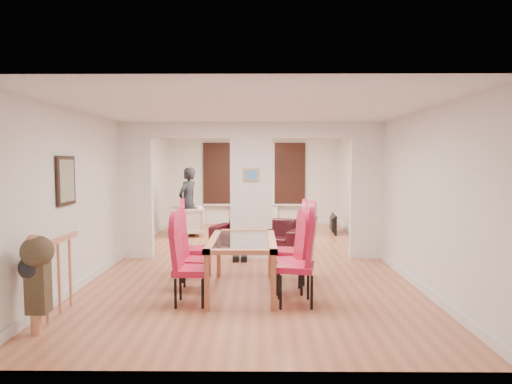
{
  "coord_description": "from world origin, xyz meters",
  "views": [
    {
      "loc": [
        0.15,
        -8.17,
        1.86
      ],
      "look_at": [
        0.09,
        0.6,
        1.23
      ],
      "focal_mm": 30.0,
      "sensor_mm": 36.0,
      "label": 1
    }
  ],
  "objects_px": {
    "dining_chair_lb": "(194,256)",
    "television": "(331,224)",
    "bottle": "(263,222)",
    "armchair": "(187,221)",
    "dining_chair_ra": "(295,260)",
    "dining_chair_rc": "(290,246)",
    "coffee_table": "(258,231)",
    "dining_chair_rb": "(289,256)",
    "dining_chair_lc": "(196,245)",
    "sofa": "(258,232)",
    "dining_table": "(243,265)",
    "bowl": "(249,226)",
    "person": "(188,202)",
    "dining_chair_la": "(191,264)"
  },
  "relations": [
    {
      "from": "dining_chair_lb",
      "to": "television",
      "type": "relative_size",
      "value": 1.18
    },
    {
      "from": "bottle",
      "to": "armchair",
      "type": "bearing_deg",
      "value": 176.22
    },
    {
      "from": "dining_chair_ra",
      "to": "dining_chair_rc",
      "type": "xyz_separation_m",
      "value": [
        0.02,
        1.02,
        -0.03
      ]
    },
    {
      "from": "armchair",
      "to": "coffee_table",
      "type": "height_order",
      "value": "armchair"
    },
    {
      "from": "dining_chair_ra",
      "to": "dining_chair_rb",
      "type": "height_order",
      "value": "dining_chair_ra"
    },
    {
      "from": "dining_chair_lc",
      "to": "sofa",
      "type": "relative_size",
      "value": 0.55
    },
    {
      "from": "dining_table",
      "to": "armchair",
      "type": "height_order",
      "value": "dining_table"
    },
    {
      "from": "dining_chair_rc",
      "to": "bowl",
      "type": "bearing_deg",
      "value": 109.52
    },
    {
      "from": "dining_chair_rb",
      "to": "armchair",
      "type": "bearing_deg",
      "value": 102.19
    },
    {
      "from": "dining_chair_ra",
      "to": "bowl",
      "type": "bearing_deg",
      "value": 109.18
    },
    {
      "from": "bottle",
      "to": "person",
      "type": "bearing_deg",
      "value": 176.81
    },
    {
      "from": "person",
      "to": "television",
      "type": "bearing_deg",
      "value": 120.68
    },
    {
      "from": "dining_chair_lc",
      "to": "television",
      "type": "distance_m",
      "value": 5.21
    },
    {
      "from": "dining_chair_la",
      "to": "bottle",
      "type": "xyz_separation_m",
      "value": [
        0.98,
        5.04,
        -0.18
      ]
    },
    {
      "from": "bowl",
      "to": "coffee_table",
      "type": "bearing_deg",
      "value": -1.93
    },
    {
      "from": "dining_chair_rc",
      "to": "dining_chair_lb",
      "type": "bearing_deg",
      "value": -153.46
    },
    {
      "from": "dining_chair_la",
      "to": "dining_chair_ra",
      "type": "height_order",
      "value": "dining_chair_ra"
    },
    {
      "from": "dining_chair_lc",
      "to": "coffee_table",
      "type": "relative_size",
      "value": 1.16
    },
    {
      "from": "coffee_table",
      "to": "bottle",
      "type": "xyz_separation_m",
      "value": [
        0.12,
        -0.07,
        0.24
      ]
    },
    {
      "from": "dining_chair_rb",
      "to": "bottle",
      "type": "xyz_separation_m",
      "value": [
        -0.33,
        4.51,
        -0.16
      ]
    },
    {
      "from": "dining_chair_lb",
      "to": "bowl",
      "type": "xyz_separation_m",
      "value": [
        0.69,
        4.54,
        -0.26
      ]
    },
    {
      "from": "television",
      "to": "bottle",
      "type": "distance_m",
      "value": 1.82
    },
    {
      "from": "armchair",
      "to": "bottle",
      "type": "relative_size",
      "value": 3.05
    },
    {
      "from": "armchair",
      "to": "television",
      "type": "bearing_deg",
      "value": 84.7
    },
    {
      "from": "coffee_table",
      "to": "dining_table",
      "type": "bearing_deg",
      "value": -92.62
    },
    {
      "from": "dining_chair_lc",
      "to": "sofa",
      "type": "height_order",
      "value": "dining_chair_lc"
    },
    {
      "from": "sofa",
      "to": "television",
      "type": "xyz_separation_m",
      "value": [
        1.88,
        1.64,
        -0.05
      ]
    },
    {
      "from": "dining_table",
      "to": "dining_chair_la",
      "type": "xyz_separation_m",
      "value": [
        -0.65,
        -0.53,
        0.14
      ]
    },
    {
      "from": "dining_chair_ra",
      "to": "person",
      "type": "relative_size",
      "value": 0.69
    },
    {
      "from": "bottle",
      "to": "dining_chair_rb",
      "type": "bearing_deg",
      "value": -85.77
    },
    {
      "from": "dining_chair_lb",
      "to": "dining_chair_lc",
      "type": "relative_size",
      "value": 0.92
    },
    {
      "from": "dining_chair_la",
      "to": "dining_chair_rc",
      "type": "relative_size",
      "value": 0.94
    },
    {
      "from": "dining_chair_lc",
      "to": "dining_chair_rc",
      "type": "height_order",
      "value": "dining_chair_rc"
    },
    {
      "from": "coffee_table",
      "to": "bowl",
      "type": "distance_m",
      "value": 0.27
    },
    {
      "from": "bottle",
      "to": "coffee_table",
      "type": "bearing_deg",
      "value": 147.82
    },
    {
      "from": "television",
      "to": "coffee_table",
      "type": "height_order",
      "value": "television"
    },
    {
      "from": "dining_table",
      "to": "bottle",
      "type": "height_order",
      "value": "dining_table"
    },
    {
      "from": "dining_table",
      "to": "sofa",
      "type": "bearing_deg",
      "value": 86.49
    },
    {
      "from": "television",
      "to": "bowl",
      "type": "xyz_separation_m",
      "value": [
        -2.1,
        -0.39,
        -0.0
      ]
    },
    {
      "from": "coffee_table",
      "to": "bowl",
      "type": "height_order",
      "value": "bowl"
    },
    {
      "from": "coffee_table",
      "to": "dining_chair_rc",
      "type": "bearing_deg",
      "value": -82.94
    },
    {
      "from": "dining_chair_lc",
      "to": "dining_chair_lb",
      "type": "bearing_deg",
      "value": -96.05
    },
    {
      "from": "dining_chair_la",
      "to": "sofa",
      "type": "xyz_separation_m",
      "value": [
        0.86,
        3.87,
        -0.23
      ]
    },
    {
      "from": "sofa",
      "to": "person",
      "type": "distance_m",
      "value": 2.23
    },
    {
      "from": "dining_table",
      "to": "television",
      "type": "relative_size",
      "value": 1.91
    },
    {
      "from": "dining_chair_lc",
      "to": "dining_chair_ra",
      "type": "xyz_separation_m",
      "value": [
        1.45,
        -1.15,
        0.03
      ]
    },
    {
      "from": "dining_chair_la",
      "to": "dining_chair_ra",
      "type": "xyz_separation_m",
      "value": [
        1.35,
        0.0,
        0.06
      ]
    },
    {
      "from": "sofa",
      "to": "coffee_table",
      "type": "bearing_deg",
      "value": 111.51
    },
    {
      "from": "dining_table",
      "to": "dining_chair_rc",
      "type": "distance_m",
      "value": 0.88
    },
    {
      "from": "dining_chair_rc",
      "to": "coffee_table",
      "type": "height_order",
      "value": "dining_chair_rc"
    }
  ]
}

